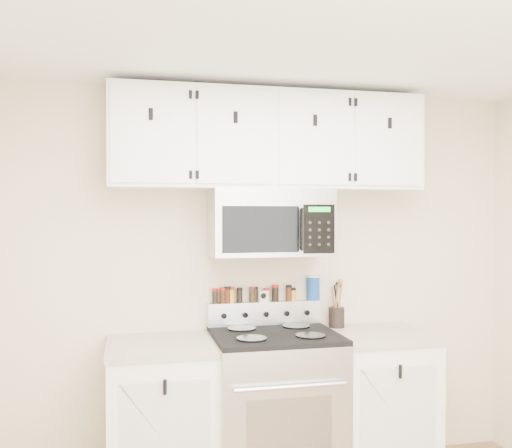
{
  "coord_description": "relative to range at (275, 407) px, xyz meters",
  "views": [
    {
      "loc": [
        -0.88,
        -1.96,
        1.68
      ],
      "look_at": [
        -0.11,
        1.45,
        1.62
      ],
      "focal_mm": 40.0,
      "sensor_mm": 36.0,
      "label": 1
    }
  ],
  "objects": [
    {
      "name": "salt_canister",
      "position": [
        0.34,
        0.28,
        0.7
      ],
      "size": [
        0.09,
        0.09,
        0.17
      ],
      "color": "#154691",
      "rests_on": "range"
    },
    {
      "name": "spice_jar_0",
      "position": [
        -0.33,
        0.28,
        0.66
      ],
      "size": [
        0.04,
        0.04,
        0.1
      ],
      "color": "black",
      "rests_on": "range"
    },
    {
      "name": "spice_jar_9",
      "position": [
        0.17,
        0.28,
        0.67
      ],
      "size": [
        0.04,
        0.04,
        0.11
      ],
      "color": "#432110",
      "rests_on": "range"
    },
    {
      "name": "microwave",
      "position": [
        0.0,
        0.13,
        1.14
      ],
      "size": [
        0.76,
        0.44,
        0.42
      ],
      "color": "#9E9EA3",
      "rests_on": "back_wall"
    },
    {
      "name": "base_cabinet_left",
      "position": [
        -0.69,
        0.02,
        -0.03
      ],
      "size": [
        0.64,
        0.62,
        0.92
      ],
      "color": "white",
      "rests_on": "floor"
    },
    {
      "name": "range",
      "position": [
        0.0,
        0.0,
        0.0
      ],
      "size": [
        0.76,
        0.65,
        1.1
      ],
      "color": "#B7B7BA",
      "rests_on": "floor"
    },
    {
      "name": "upper_cabinets",
      "position": [
        -0.0,
        0.15,
        1.66
      ],
      "size": [
        2.0,
        0.35,
        0.62
      ],
      "color": "white",
      "rests_on": "back_wall"
    },
    {
      "name": "spice_jar_2",
      "position": [
        -0.25,
        0.28,
        0.67
      ],
      "size": [
        0.05,
        0.05,
        0.11
      ],
      "color": "#3E200F",
      "rests_on": "range"
    },
    {
      "name": "back_wall",
      "position": [
        0.0,
        0.32,
        0.76
      ],
      "size": [
        3.5,
        0.01,
        2.5
      ],
      "primitive_type": "cube",
      "color": "beige",
      "rests_on": "floor"
    },
    {
      "name": "spice_jar_10",
      "position": [
        0.2,
        0.28,
        0.66
      ],
      "size": [
        0.04,
        0.04,
        0.09
      ],
      "color": "#C09016",
      "rests_on": "range"
    },
    {
      "name": "spice_jar_6",
      "position": [
        -0.06,
        0.28,
        0.66
      ],
      "size": [
        0.04,
        0.04,
        0.1
      ],
      "color": "black",
      "rests_on": "range"
    },
    {
      "name": "spice_jar_7",
      "position": [
        0.02,
        0.28,
        0.66
      ],
      "size": [
        0.04,
        0.04,
        0.09
      ],
      "color": "gold",
      "rests_on": "range"
    },
    {
      "name": "spice_jar_8",
      "position": [
        0.08,
        0.28,
        0.67
      ],
      "size": [
        0.05,
        0.05,
        0.11
      ],
      "color": "black",
      "rests_on": "range"
    },
    {
      "name": "kitchen_timer",
      "position": [
        -0.01,
        0.28,
        0.65
      ],
      "size": [
        0.07,
        0.07,
        0.07
      ],
      "primitive_type": "cube",
      "rotation": [
        0.0,
        0.0,
        0.22
      ],
      "color": "silver",
      "rests_on": "range"
    },
    {
      "name": "spice_jar_1",
      "position": [
        -0.28,
        0.28,
        0.66
      ],
      "size": [
        0.05,
        0.05,
        0.1
      ],
      "color": "#3A1D0E",
      "rests_on": "range"
    },
    {
      "name": "utensil_crock",
      "position": [
        0.49,
        0.22,
        0.51
      ],
      "size": [
        0.11,
        0.11,
        0.31
      ],
      "color": "black",
      "rests_on": "base_cabinet_right"
    },
    {
      "name": "base_cabinet_right",
      "position": [
        0.69,
        0.02,
        -0.03
      ],
      "size": [
        0.64,
        0.62,
        0.92
      ],
      "color": "white",
      "rests_on": "floor"
    },
    {
      "name": "spice_jar_4",
      "position": [
        -0.17,
        0.28,
        0.66
      ],
      "size": [
        0.04,
        0.04,
        0.1
      ],
      "color": "black",
      "rests_on": "range"
    },
    {
      "name": "spice_jar_5",
      "position": [
        -0.08,
        0.28,
        0.66
      ],
      "size": [
        0.04,
        0.04,
        0.1
      ],
      "color": "#38260D",
      "rests_on": "range"
    },
    {
      "name": "spice_jar_3",
      "position": [
        -0.22,
        0.28,
        0.67
      ],
      "size": [
        0.04,
        0.04,
        0.1
      ],
      "color": "gold",
      "rests_on": "range"
    }
  ]
}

